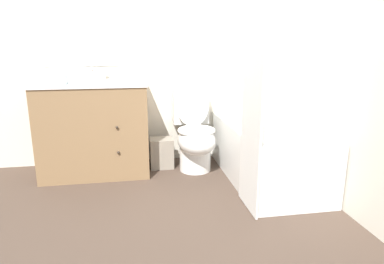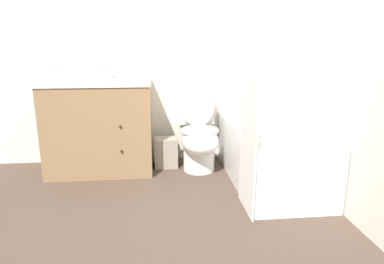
{
  "view_description": "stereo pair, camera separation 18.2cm",
  "coord_description": "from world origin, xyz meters",
  "px_view_note": "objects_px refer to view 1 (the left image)",
  "views": [
    {
      "loc": [
        -0.32,
        -1.85,
        1.21
      ],
      "look_at": [
        0.13,
        0.74,
        0.52
      ],
      "focal_mm": 32.0,
      "sensor_mm": 36.0,
      "label": 1
    },
    {
      "loc": [
        -0.14,
        -1.88,
        1.21
      ],
      "look_at": [
        0.13,
        0.74,
        0.52
      ],
      "focal_mm": 32.0,
      "sensor_mm": 36.0,
      "label": 2
    }
  ],
  "objects_px": {
    "soap_dispenser": "(136,72)",
    "vanity_cabinet": "(95,127)",
    "sink_faucet": "(93,76)",
    "hand_towel_folded": "(50,80)",
    "bath_towel_folded": "(272,135)",
    "wastebasket": "(162,153)",
    "tissue_box": "(99,75)",
    "toilet": "(195,134)",
    "bathtub": "(265,152)"
  },
  "relations": [
    {
      "from": "vanity_cabinet",
      "to": "wastebasket",
      "type": "bearing_deg",
      "value": 2.88
    },
    {
      "from": "sink_faucet",
      "to": "bath_towel_folded",
      "type": "distance_m",
      "value": 1.79
    },
    {
      "from": "bathtub",
      "to": "tissue_box",
      "type": "bearing_deg",
      "value": 158.0
    },
    {
      "from": "hand_towel_folded",
      "to": "bath_towel_folded",
      "type": "distance_m",
      "value": 1.88
    },
    {
      "from": "soap_dispenser",
      "to": "hand_towel_folded",
      "type": "relative_size",
      "value": 0.67
    },
    {
      "from": "bathtub",
      "to": "wastebasket",
      "type": "distance_m",
      "value": 1.02
    },
    {
      "from": "tissue_box",
      "to": "sink_faucet",
      "type": "bearing_deg",
      "value": 159.37
    },
    {
      "from": "wastebasket",
      "to": "soap_dispenser",
      "type": "distance_m",
      "value": 0.84
    },
    {
      "from": "toilet",
      "to": "bath_towel_folded",
      "type": "height_order",
      "value": "toilet"
    },
    {
      "from": "sink_faucet",
      "to": "hand_towel_folded",
      "type": "relative_size",
      "value": 0.51
    },
    {
      "from": "sink_faucet",
      "to": "toilet",
      "type": "relative_size",
      "value": 0.16
    },
    {
      "from": "sink_faucet",
      "to": "hand_towel_folded",
      "type": "height_order",
      "value": "sink_faucet"
    },
    {
      "from": "bath_towel_folded",
      "to": "wastebasket",
      "type": "bearing_deg",
      "value": 130.76
    },
    {
      "from": "bathtub",
      "to": "soap_dispenser",
      "type": "distance_m",
      "value": 1.4
    },
    {
      "from": "bathtub",
      "to": "tissue_box",
      "type": "xyz_separation_m",
      "value": [
        -1.48,
        0.6,
        0.67
      ]
    },
    {
      "from": "vanity_cabinet",
      "to": "tissue_box",
      "type": "height_order",
      "value": "tissue_box"
    },
    {
      "from": "vanity_cabinet",
      "to": "soap_dispenser",
      "type": "xyz_separation_m",
      "value": [
        0.4,
        -0.0,
        0.51
      ]
    },
    {
      "from": "wastebasket",
      "to": "bath_towel_folded",
      "type": "xyz_separation_m",
      "value": [
        0.77,
        -0.89,
        0.39
      ]
    },
    {
      "from": "wastebasket",
      "to": "vanity_cabinet",
      "type": "bearing_deg",
      "value": -177.12
    },
    {
      "from": "vanity_cabinet",
      "to": "sink_faucet",
      "type": "bearing_deg",
      "value": 90.0
    },
    {
      "from": "soap_dispenser",
      "to": "bath_towel_folded",
      "type": "bearing_deg",
      "value": -40.92
    },
    {
      "from": "tissue_box",
      "to": "bath_towel_folded",
      "type": "relative_size",
      "value": 0.44
    },
    {
      "from": "sink_faucet",
      "to": "soap_dispenser",
      "type": "bearing_deg",
      "value": -25.91
    },
    {
      "from": "sink_faucet",
      "to": "bath_towel_folded",
      "type": "bearing_deg",
      "value": -37.14
    },
    {
      "from": "sink_faucet",
      "to": "hand_towel_folded",
      "type": "bearing_deg",
      "value": -130.02
    },
    {
      "from": "soap_dispenser",
      "to": "vanity_cabinet",
      "type": "bearing_deg",
      "value": 179.86
    },
    {
      "from": "hand_towel_folded",
      "to": "bath_towel_folded",
      "type": "height_order",
      "value": "hand_towel_folded"
    },
    {
      "from": "toilet",
      "to": "bathtub",
      "type": "bearing_deg",
      "value": -31.0
    },
    {
      "from": "sink_faucet",
      "to": "toilet",
      "type": "height_order",
      "value": "sink_faucet"
    },
    {
      "from": "sink_faucet",
      "to": "wastebasket",
      "type": "bearing_deg",
      "value": -14.58
    },
    {
      "from": "soap_dispenser",
      "to": "toilet",
      "type": "bearing_deg",
      "value": -7.14
    },
    {
      "from": "bathtub",
      "to": "wastebasket",
      "type": "relative_size",
      "value": 4.78
    },
    {
      "from": "soap_dispenser",
      "to": "tissue_box",
      "type": "bearing_deg",
      "value": 153.31
    },
    {
      "from": "toilet",
      "to": "vanity_cabinet",
      "type": "bearing_deg",
      "value": 175.83
    },
    {
      "from": "vanity_cabinet",
      "to": "tissue_box",
      "type": "relative_size",
      "value": 7.59
    },
    {
      "from": "tissue_box",
      "to": "hand_towel_folded",
      "type": "xyz_separation_m",
      "value": [
        -0.37,
        -0.36,
        -0.01
      ]
    },
    {
      "from": "toilet",
      "to": "soap_dispenser",
      "type": "bearing_deg",
      "value": 172.86
    },
    {
      "from": "wastebasket",
      "to": "hand_towel_folded",
      "type": "xyz_separation_m",
      "value": [
        -0.94,
        -0.21,
        0.76
      ]
    },
    {
      "from": "sink_faucet",
      "to": "wastebasket",
      "type": "height_order",
      "value": "sink_faucet"
    },
    {
      "from": "bathtub",
      "to": "toilet",
      "type": "bearing_deg",
      "value": 149.0
    },
    {
      "from": "sink_faucet",
      "to": "tissue_box",
      "type": "relative_size",
      "value": 1.09
    },
    {
      "from": "bathtub",
      "to": "bath_towel_folded",
      "type": "xyz_separation_m",
      "value": [
        -0.14,
        -0.44,
        0.29
      ]
    },
    {
      "from": "soap_dispenser",
      "to": "hand_towel_folded",
      "type": "height_order",
      "value": "soap_dispenser"
    },
    {
      "from": "tissue_box",
      "to": "bath_towel_folded",
      "type": "xyz_separation_m",
      "value": [
        1.34,
        -1.03,
        -0.38
      ]
    },
    {
      "from": "vanity_cabinet",
      "to": "hand_towel_folded",
      "type": "xyz_separation_m",
      "value": [
        -0.32,
        -0.18,
        0.47
      ]
    },
    {
      "from": "wastebasket",
      "to": "toilet",
      "type": "bearing_deg",
      "value": -17.54
    },
    {
      "from": "bathtub",
      "to": "soap_dispenser",
      "type": "height_order",
      "value": "soap_dispenser"
    },
    {
      "from": "bath_towel_folded",
      "to": "sink_faucet",
      "type": "bearing_deg",
      "value": 142.86
    },
    {
      "from": "hand_towel_folded",
      "to": "bath_towel_folded",
      "type": "xyz_separation_m",
      "value": [
        1.71,
        -0.68,
        -0.38
      ]
    },
    {
      "from": "tissue_box",
      "to": "hand_towel_folded",
      "type": "height_order",
      "value": "tissue_box"
    }
  ]
}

